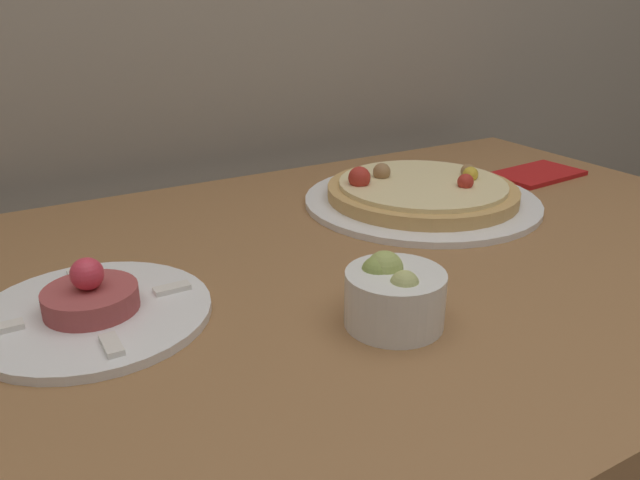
# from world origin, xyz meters

# --- Properties ---
(dining_table) EXTENTS (1.28, 0.82, 0.76)m
(dining_table) POSITION_xyz_m (0.00, 0.41, 0.66)
(dining_table) COLOR olive
(dining_table) RESTS_ON ground_plane
(pizza_plate) EXTENTS (0.37, 0.37, 0.07)m
(pizza_plate) POSITION_xyz_m (0.20, 0.54, 0.78)
(pizza_plate) COLOR white
(pizza_plate) RESTS_ON dining_table
(tartare_plate) EXTENTS (0.25, 0.25, 0.07)m
(tartare_plate) POSITION_xyz_m (-0.34, 0.42, 0.77)
(tartare_plate) COLOR white
(tartare_plate) RESTS_ON dining_table
(small_bowl) EXTENTS (0.10, 0.10, 0.07)m
(small_bowl) POSITION_xyz_m (-0.07, 0.25, 0.79)
(small_bowl) COLOR white
(small_bowl) RESTS_ON dining_table
(napkin) EXTENTS (0.17, 0.11, 0.01)m
(napkin) POSITION_xyz_m (0.48, 0.55, 0.76)
(napkin) COLOR red
(napkin) RESTS_ON dining_table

